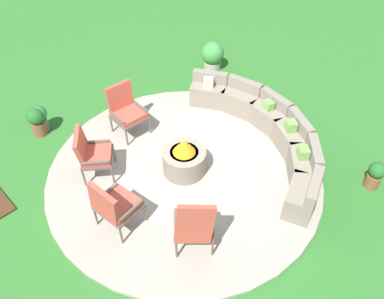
{
  "coord_description": "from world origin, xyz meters",
  "views": [
    {
      "loc": [
        3.5,
        -3.29,
        5.2
      ],
      "look_at": [
        0.0,
        0.2,
        0.45
      ],
      "focal_mm": 34.93,
      "sensor_mm": 36.0,
      "label": 1
    }
  ],
  "objects_px": {
    "lounge_chair_back_right": "(194,225)",
    "curved_stone_bench": "(266,130)",
    "potted_plant_1": "(40,117)",
    "potted_plant_2": "(376,174)",
    "lounge_chair_back_left": "(114,205)",
    "potted_plant_3": "(37,121)",
    "fire_pit": "(184,159)",
    "lounge_chair_front_right": "(92,152)",
    "potted_plant_0": "(213,55)",
    "lounge_chair_front_left": "(126,109)"
  },
  "relations": [
    {
      "from": "fire_pit",
      "to": "lounge_chair_back_left",
      "type": "height_order",
      "value": "lounge_chair_back_left"
    },
    {
      "from": "curved_stone_bench",
      "to": "fire_pit",
      "type": "bearing_deg",
      "value": -108.66
    },
    {
      "from": "curved_stone_bench",
      "to": "potted_plant_0",
      "type": "xyz_separation_m",
      "value": [
        -2.7,
        1.36,
        0.02
      ]
    },
    {
      "from": "curved_stone_bench",
      "to": "potted_plant_2",
      "type": "xyz_separation_m",
      "value": [
        2.07,
        0.46,
        -0.06
      ]
    },
    {
      "from": "fire_pit",
      "to": "potted_plant_1",
      "type": "bearing_deg",
      "value": -156.94
    },
    {
      "from": "lounge_chair_front_left",
      "to": "potted_plant_1",
      "type": "bearing_deg",
      "value": -43.61
    },
    {
      "from": "curved_stone_bench",
      "to": "lounge_chair_front_left",
      "type": "distance_m",
      "value": 2.83
    },
    {
      "from": "curved_stone_bench",
      "to": "potted_plant_0",
      "type": "bearing_deg",
      "value": 153.33
    },
    {
      "from": "lounge_chair_front_left",
      "to": "lounge_chair_front_right",
      "type": "height_order",
      "value": "lounge_chair_front_left"
    },
    {
      "from": "potted_plant_0",
      "to": "lounge_chair_front_right",
      "type": "bearing_deg",
      "value": -76.4
    },
    {
      "from": "potted_plant_0",
      "to": "potted_plant_3",
      "type": "xyz_separation_m",
      "value": [
        -0.79,
        -4.43,
        -0.03
      ]
    },
    {
      "from": "potted_plant_0",
      "to": "potted_plant_1",
      "type": "xyz_separation_m",
      "value": [
        -0.85,
        -4.33,
        -0.04
      ]
    },
    {
      "from": "curved_stone_bench",
      "to": "lounge_chair_back_left",
      "type": "bearing_deg",
      "value": -97.53
    },
    {
      "from": "potted_plant_2",
      "to": "lounge_chair_back_left",
      "type": "bearing_deg",
      "value": -123.39
    },
    {
      "from": "lounge_chair_front_left",
      "to": "potted_plant_1",
      "type": "xyz_separation_m",
      "value": [
        -1.34,
        -1.24,
        -0.26
      ]
    },
    {
      "from": "fire_pit",
      "to": "lounge_chair_front_right",
      "type": "height_order",
      "value": "lounge_chair_front_right"
    },
    {
      "from": "potted_plant_0",
      "to": "potted_plant_1",
      "type": "height_order",
      "value": "potted_plant_0"
    },
    {
      "from": "curved_stone_bench",
      "to": "potted_plant_3",
      "type": "xyz_separation_m",
      "value": [
        -3.49,
        -3.08,
        -0.01
      ]
    },
    {
      "from": "lounge_chair_front_right",
      "to": "curved_stone_bench",
      "type": "bearing_deg",
      "value": 99.08
    },
    {
      "from": "fire_pit",
      "to": "potted_plant_3",
      "type": "bearing_deg",
      "value": -154.77
    },
    {
      "from": "potted_plant_1",
      "to": "potted_plant_3",
      "type": "bearing_deg",
      "value": -57.98
    },
    {
      "from": "lounge_chair_front_right",
      "to": "potted_plant_2",
      "type": "relative_size",
      "value": 1.81
    },
    {
      "from": "potted_plant_0",
      "to": "curved_stone_bench",
      "type": "bearing_deg",
      "value": -26.67
    },
    {
      "from": "lounge_chair_back_left",
      "to": "lounge_chair_front_right",
      "type": "bearing_deg",
      "value": 153.82
    },
    {
      "from": "fire_pit",
      "to": "potted_plant_0",
      "type": "relative_size",
      "value": 1.11
    },
    {
      "from": "potted_plant_1",
      "to": "potted_plant_2",
      "type": "height_order",
      "value": "potted_plant_1"
    },
    {
      "from": "potted_plant_1",
      "to": "curved_stone_bench",
      "type": "bearing_deg",
      "value": 39.88
    },
    {
      "from": "potted_plant_2",
      "to": "potted_plant_3",
      "type": "distance_m",
      "value": 6.59
    },
    {
      "from": "fire_pit",
      "to": "lounge_chair_front_left",
      "type": "height_order",
      "value": "lounge_chair_front_left"
    },
    {
      "from": "lounge_chair_front_right",
      "to": "lounge_chair_back_left",
      "type": "distance_m",
      "value": 1.3
    },
    {
      "from": "lounge_chair_front_right",
      "to": "lounge_chair_back_right",
      "type": "relative_size",
      "value": 0.88
    },
    {
      "from": "lounge_chair_back_right",
      "to": "potted_plant_2",
      "type": "bearing_deg",
      "value": 18.12
    },
    {
      "from": "lounge_chair_front_right",
      "to": "lounge_chair_back_right",
      "type": "distance_m",
      "value": 2.38
    },
    {
      "from": "fire_pit",
      "to": "potted_plant_0",
      "type": "distance_m",
      "value": 3.73
    },
    {
      "from": "curved_stone_bench",
      "to": "potted_plant_1",
      "type": "relative_size",
      "value": 6.45
    },
    {
      "from": "lounge_chair_front_left",
      "to": "potted_plant_2",
      "type": "xyz_separation_m",
      "value": [
        4.29,
        2.2,
        -0.3
      ]
    },
    {
      "from": "fire_pit",
      "to": "potted_plant_1",
      "type": "relative_size",
      "value": 1.32
    },
    {
      "from": "fire_pit",
      "to": "curved_stone_bench",
      "type": "bearing_deg",
      "value": 71.34
    },
    {
      "from": "lounge_chair_back_right",
      "to": "curved_stone_bench",
      "type": "bearing_deg",
      "value": 55.56
    },
    {
      "from": "fire_pit",
      "to": "curved_stone_bench",
      "type": "height_order",
      "value": "fire_pit"
    },
    {
      "from": "fire_pit",
      "to": "lounge_chair_front_left",
      "type": "relative_size",
      "value": 0.77
    },
    {
      "from": "lounge_chair_back_right",
      "to": "potted_plant_0",
      "type": "xyz_separation_m",
      "value": [
        -3.41,
        4.1,
        -0.25
      ]
    },
    {
      "from": "potted_plant_2",
      "to": "lounge_chair_back_right",
      "type": "bearing_deg",
      "value": -112.98
    },
    {
      "from": "lounge_chair_front_right",
      "to": "potted_plant_1",
      "type": "distance_m",
      "value": 1.9
    },
    {
      "from": "lounge_chair_front_left",
      "to": "lounge_chair_back_left",
      "type": "height_order",
      "value": "lounge_chair_back_left"
    },
    {
      "from": "lounge_chair_back_left",
      "to": "lounge_chair_front_left",
      "type": "bearing_deg",
      "value": 130.64
    },
    {
      "from": "potted_plant_0",
      "to": "potted_plant_3",
      "type": "height_order",
      "value": "potted_plant_0"
    },
    {
      "from": "potted_plant_3",
      "to": "lounge_chair_back_left",
      "type": "bearing_deg",
      "value": -4.95
    },
    {
      "from": "potted_plant_1",
      "to": "potted_plant_3",
      "type": "relative_size",
      "value": 0.96
    },
    {
      "from": "lounge_chair_back_right",
      "to": "lounge_chair_front_left",
      "type": "bearing_deg",
      "value": 112.09
    }
  ]
}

